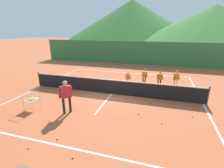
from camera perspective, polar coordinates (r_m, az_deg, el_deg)
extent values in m
plane|color=#B25633|center=(10.74, -0.15, -3.40)|extent=(120.00, 120.00, 0.00)
cube|color=white|center=(6.47, -14.95, -20.46)|extent=(10.79, 0.08, 0.01)
cube|color=white|center=(15.92, 5.72, 3.86)|extent=(10.79, 0.08, 0.01)
cube|color=white|center=(13.25, -23.09, -0.61)|extent=(0.08, 10.95, 0.01)
cube|color=white|center=(10.64, 29.07, -6.08)|extent=(0.08, 10.95, 0.01)
cube|color=white|center=(10.73, -0.15, -3.39)|extent=(0.08, 5.82, 0.01)
cylinder|color=#333338|center=(13.20, -23.91, 1.59)|extent=(0.08, 0.08, 1.05)
cylinder|color=#333338|center=(10.49, 30.35, -3.53)|extent=(0.08, 0.08, 1.05)
cube|color=black|center=(10.57, -0.15, -1.09)|extent=(11.03, 0.02, 0.92)
cube|color=white|center=(10.42, -0.15, 1.42)|extent=(11.03, 0.03, 0.06)
cylinder|color=black|center=(8.50, -16.38, -7.28)|extent=(0.12, 0.12, 0.83)
cylinder|color=black|center=(8.58, -14.32, -6.85)|extent=(0.12, 0.12, 0.83)
cube|color=#B2262D|center=(8.26, -15.76, -2.61)|extent=(0.50, 0.53, 0.59)
sphere|color=tan|center=(8.12, -16.03, 0.31)|extent=(0.23, 0.23, 0.23)
cylinder|color=#B2262D|center=(8.28, -17.77, -3.05)|extent=(0.23, 0.22, 0.57)
cylinder|color=#B2262D|center=(8.39, -13.96, -2.43)|extent=(0.19, 0.18, 0.58)
torus|color=#262628|center=(8.64, -14.48, -2.22)|extent=(0.21, 0.23, 0.29)
cylinder|color=black|center=(8.42, -13.96, -2.73)|extent=(0.18, 0.17, 0.03)
cylinder|color=silver|center=(12.06, 5.62, 0.52)|extent=(0.09, 0.09, 0.60)
cylinder|color=silver|center=(11.86, 5.10, 0.23)|extent=(0.09, 0.09, 0.60)
cube|color=orange|center=(11.81, 5.44, 2.74)|extent=(0.26, 0.39, 0.42)
sphere|color=#DBAD84|center=(11.73, 5.48, 4.25)|extent=(0.17, 0.17, 0.17)
cylinder|color=orange|center=(11.97, 6.11, 2.81)|extent=(0.18, 0.11, 0.41)
cylinder|color=orange|center=(11.63, 5.09, 2.35)|extent=(0.14, 0.10, 0.42)
torus|color=#262628|center=(11.51, 6.28, 2.21)|extent=(0.10, 0.29, 0.29)
cylinder|color=black|center=(11.61, 5.20, 2.40)|extent=(0.22, 0.09, 0.03)
cylinder|color=black|center=(12.67, 11.40, 1.13)|extent=(0.09, 0.09, 0.60)
cylinder|color=black|center=(12.51, 10.66, 0.96)|extent=(0.09, 0.09, 0.60)
cube|color=orange|center=(12.45, 11.17, 3.30)|extent=(0.36, 0.39, 0.42)
sphere|color=#996B4C|center=(12.37, 11.27, 4.74)|extent=(0.17, 0.17, 0.17)
cylinder|color=orange|center=(12.56, 12.00, 3.27)|extent=(0.17, 0.15, 0.41)
cylinder|color=orange|center=(12.29, 10.59, 3.00)|extent=(0.14, 0.13, 0.42)
torus|color=#262628|center=(12.11, 11.49, 2.77)|extent=(0.20, 0.24, 0.29)
cylinder|color=black|center=(12.27, 10.67, 3.04)|extent=(0.19, 0.16, 0.03)
cylinder|color=black|center=(12.19, 16.37, 0.12)|extent=(0.09, 0.09, 0.64)
cylinder|color=black|center=(12.02, 15.57, -0.07)|extent=(0.09, 0.09, 0.64)
cube|color=orange|center=(11.95, 16.20, 2.49)|extent=(0.39, 0.40, 0.45)
sphere|color=#996B4C|center=(11.86, 16.35, 4.06)|extent=(0.18, 0.18, 0.18)
cylinder|color=orange|center=(12.08, 17.08, 2.44)|extent=(0.17, 0.17, 0.44)
cylinder|color=orange|center=(11.78, 15.57, 2.16)|extent=(0.14, 0.14, 0.44)
torus|color=#262628|center=(11.60, 16.52, 1.86)|extent=(0.21, 0.23, 0.29)
cylinder|color=black|center=(11.76, 15.65, 2.16)|extent=(0.18, 0.17, 0.03)
cylinder|color=silver|center=(12.51, 21.42, 0.10)|extent=(0.10, 0.10, 0.66)
cylinder|color=silver|center=(12.31, 20.73, -0.10)|extent=(0.10, 0.10, 0.66)
cube|color=orange|center=(12.26, 21.38, 2.48)|extent=(0.39, 0.42, 0.46)
sphere|color=#996B4C|center=(12.17, 21.57, 4.06)|extent=(0.18, 0.18, 0.18)
cylinder|color=orange|center=(12.41, 22.18, 2.44)|extent=(0.18, 0.17, 0.45)
cylinder|color=orange|center=(12.07, 20.85, 2.14)|extent=(0.15, 0.14, 0.45)
torus|color=#262628|center=(11.92, 21.86, 1.82)|extent=(0.21, 0.24, 0.29)
cylinder|color=black|center=(12.06, 20.93, 2.11)|extent=(0.19, 0.16, 0.03)
cylinder|color=#B7B7BC|center=(9.91, -26.17, -4.56)|extent=(0.02, 0.02, 0.89)
cylinder|color=#B7B7BC|center=(9.55, -23.67, -5.04)|extent=(0.02, 0.02, 0.89)
cylinder|color=#B7B7BC|center=(9.55, -28.39, -5.76)|extent=(0.02, 0.02, 0.89)
cylinder|color=#B7B7BC|center=(9.18, -25.88, -6.31)|extent=(0.02, 0.02, 0.89)
cube|color=#B7B7BC|center=(9.50, -26.12, -4.82)|extent=(0.56, 0.56, 0.01)
cube|color=#B7B7BC|center=(9.58, -25.30, -2.34)|extent=(0.56, 0.02, 0.02)
cube|color=#B7B7BC|center=(9.20, -27.56, -3.50)|extent=(0.56, 0.02, 0.02)
cube|color=#B7B7BC|center=(9.57, -27.64, -2.70)|extent=(0.02, 0.56, 0.02)
cube|color=#B7B7BC|center=(9.20, -25.12, -3.13)|extent=(0.02, 0.56, 0.02)
sphere|color=yellow|center=(9.49, -27.27, -4.79)|extent=(0.07, 0.07, 0.07)
sphere|color=yellow|center=(9.53, -26.97, -4.68)|extent=(0.07, 0.07, 0.07)
sphere|color=yellow|center=(9.58, -26.70, -4.53)|extent=(0.07, 0.07, 0.07)
sphere|color=yellow|center=(9.63, -26.46, -4.38)|extent=(0.07, 0.07, 0.07)
sphere|color=yellow|center=(9.67, -26.21, -4.24)|extent=(0.07, 0.07, 0.07)
sphere|color=yellow|center=(9.45, -26.93, -4.85)|extent=(0.07, 0.07, 0.07)
sphere|color=yellow|center=(9.49, -26.66, -4.73)|extent=(0.07, 0.07, 0.07)
sphere|color=yellow|center=(9.54, -26.41, -4.58)|extent=(0.07, 0.07, 0.07)
sphere|color=yellow|center=(9.57, -26.18, -4.47)|extent=(0.07, 0.07, 0.07)
sphere|color=yellow|center=(9.62, -25.92, -4.30)|extent=(0.07, 0.07, 0.07)
sphere|color=yellow|center=(9.41, -26.67, -4.91)|extent=(0.07, 0.07, 0.07)
sphere|color=yellow|center=(9.45, -26.37, -4.75)|extent=(0.07, 0.07, 0.07)
sphere|color=yellow|center=(9.49, -26.15, -4.64)|extent=(0.07, 0.07, 0.07)
sphere|color=yellow|center=(9.54, -25.90, -4.48)|extent=(0.07, 0.07, 0.07)
sphere|color=yellow|center=(9.57, -25.61, -4.38)|extent=(0.07, 0.07, 0.07)
sphere|color=yellow|center=(9.36, -26.37, -5.00)|extent=(0.07, 0.07, 0.07)
sphere|color=yellow|center=(9.41, -26.11, -4.83)|extent=(0.07, 0.07, 0.07)
sphere|color=yellow|center=(9.45, -25.87, -4.67)|extent=(0.07, 0.07, 0.07)
sphere|color=yellow|center=(9.49, -25.59, -4.54)|extent=(0.07, 0.07, 0.07)
sphere|color=yellow|center=(9.54, -25.32, -4.42)|extent=(0.07, 0.07, 0.07)
sphere|color=yellow|center=(9.32, -26.04, -5.02)|extent=(0.07, 0.07, 0.07)
sphere|color=yellow|center=(9.37, -25.83, -4.89)|extent=(0.07, 0.07, 0.07)
sphere|color=yellow|center=(9.40, -25.56, -4.78)|extent=(0.07, 0.07, 0.07)
sphere|color=yellow|center=(9.45, -25.31, -4.61)|extent=(0.07, 0.07, 0.07)
sphere|color=yellow|center=(9.50, -25.08, -4.46)|extent=(0.07, 0.07, 0.07)
sphere|color=yellow|center=(6.89, -26.80, -19.01)|extent=(0.07, 0.07, 0.07)
sphere|color=yellow|center=(8.94, 26.07, -9.94)|extent=(0.07, 0.07, 0.07)
sphere|color=yellow|center=(9.57, 11.84, -6.45)|extent=(0.07, 0.07, 0.07)
sphere|color=yellow|center=(6.95, -18.34, -17.46)|extent=(0.07, 0.07, 0.07)
sphere|color=yellow|center=(6.01, -13.35, -23.44)|extent=(0.07, 0.07, 0.07)
sphere|color=yellow|center=(8.37, 9.25, -10.11)|extent=(0.07, 0.07, 0.07)
sphere|color=yellow|center=(10.02, 6.62, -4.98)|extent=(0.07, 0.07, 0.07)
sphere|color=yellow|center=(10.36, -8.34, -4.25)|extent=(0.07, 0.07, 0.07)
sphere|color=yellow|center=(9.94, 13.34, -5.58)|extent=(0.07, 0.07, 0.07)
sphere|color=yellow|center=(7.85, 16.85, -12.76)|extent=(0.07, 0.07, 0.07)
cube|color=#33753D|center=(19.96, 8.37, 10.62)|extent=(23.74, 0.08, 2.67)
cone|color=#2D6628|center=(76.37, 6.96, 21.37)|extent=(54.54, 54.54, 15.94)
cone|color=#38702D|center=(63.52, 31.86, 17.35)|extent=(49.26, 49.26, 11.23)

